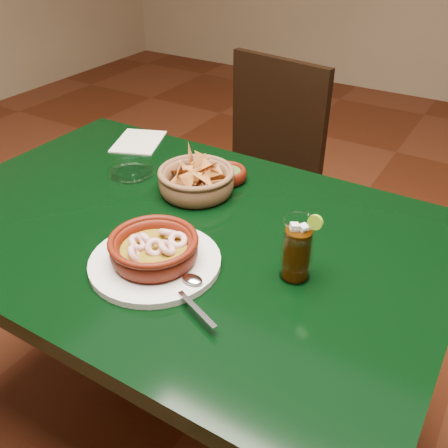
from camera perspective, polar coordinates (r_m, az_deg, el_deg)
The scene contains 9 objects.
ground at distance 1.67m, azimuth -4.05°, elevation -22.13°, with size 7.00×7.00×0.00m, color #471C0C.
dining_table at distance 1.19m, azimuth -5.26°, elevation -4.02°, with size 1.20×0.80×0.75m.
dining_chair at distance 1.86m, azimuth 3.58°, elevation 5.30°, with size 0.49×0.49×0.91m.
shrimp_plate at distance 1.00m, azimuth -7.95°, elevation -3.21°, with size 0.34×0.27×0.08m.
chip_basket at distance 1.24m, azimuth -3.17°, elevation 5.01°, with size 0.22×0.22×0.13m.
guacamole_ramekin at distance 1.30m, azimuth 0.41°, elevation 5.71°, with size 0.12×0.12×0.04m.
cola_drink at distance 0.95m, azimuth 8.36°, elevation -2.90°, with size 0.13×0.13×0.15m.
glass_ashtray at distance 1.36m, azimuth -10.53°, elevation 6.12°, with size 0.13×0.13×0.03m.
paper_menu at distance 1.55m, azimuth -9.73°, elevation 9.28°, with size 0.19×0.21×0.00m.
Camera 1 is at (0.59, -0.75, 1.37)m, focal length 40.00 mm.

